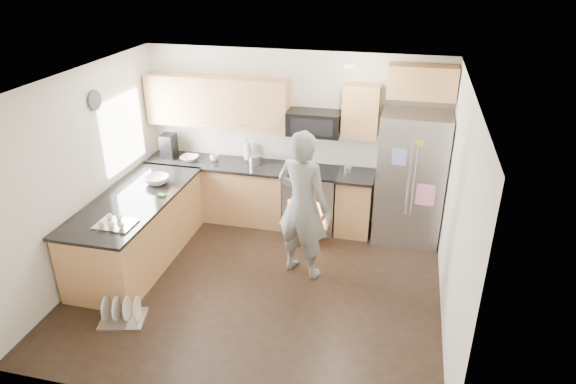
% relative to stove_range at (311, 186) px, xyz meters
% --- Properties ---
extents(ground, '(4.50, 4.50, 0.00)m').
position_rel_stove_range_xyz_m(ground, '(-0.35, -1.69, -0.68)').
color(ground, black).
rests_on(ground, ground).
extents(room_shell, '(4.54, 4.04, 2.62)m').
position_rel_stove_range_xyz_m(room_shell, '(-0.39, -1.68, 1.00)').
color(room_shell, silver).
rests_on(room_shell, ground).
extents(back_cabinet_run, '(4.45, 0.64, 2.50)m').
position_rel_stove_range_xyz_m(back_cabinet_run, '(-0.94, 0.05, 0.29)').
color(back_cabinet_run, '#B48448').
rests_on(back_cabinet_run, ground).
extents(peninsula, '(0.96, 2.36, 1.03)m').
position_rel_stove_range_xyz_m(peninsula, '(-2.10, -1.44, -0.21)').
color(peninsula, '#B48448').
rests_on(peninsula, ground).
extents(stove_range, '(0.76, 0.97, 1.79)m').
position_rel_stove_range_xyz_m(stove_range, '(0.00, 0.00, 0.00)').
color(stove_range, '#B7B7BC').
rests_on(stove_range, ground).
extents(refrigerator, '(0.94, 0.76, 1.90)m').
position_rel_stove_range_xyz_m(refrigerator, '(1.42, 0.01, 0.27)').
color(refrigerator, '#B7B7BC').
rests_on(refrigerator, ground).
extents(person, '(0.83, 0.68, 1.96)m').
position_rel_stove_range_xyz_m(person, '(0.12, -1.23, 0.30)').
color(person, gray).
rests_on(person, ground).
extents(dish_rack, '(0.58, 0.51, 0.31)m').
position_rel_stove_range_xyz_m(dish_rack, '(-1.67, -2.69, -0.59)').
color(dish_rack, '#B7B7BC').
rests_on(dish_rack, ground).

